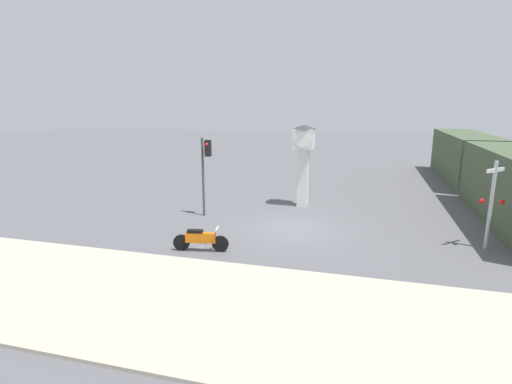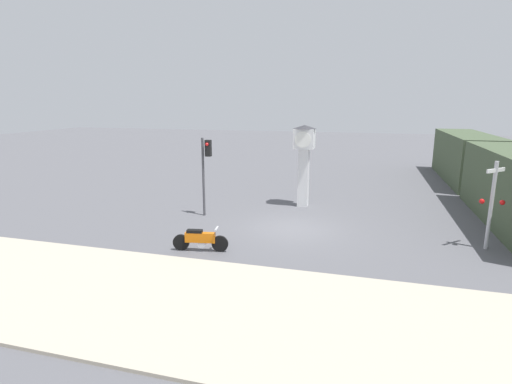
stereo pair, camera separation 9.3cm
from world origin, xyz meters
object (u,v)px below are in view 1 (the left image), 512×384
at_px(freight_train, 486,170).
at_px(motorcycle, 201,240).
at_px(traffic_light, 206,163).
at_px(railroad_crossing_signal, 491,201).
at_px(clock_tower, 304,153).

bearing_deg(freight_train, motorcycle, -135.52).
height_order(traffic_light, railroad_crossing_signal, traffic_light).
relative_size(motorcycle, clock_tower, 0.48).
xyz_separation_m(traffic_light, railroad_crossing_signal, (12.33, -1.41, -0.81)).
xyz_separation_m(motorcycle, clock_tower, (2.71, 7.87, 2.49)).
height_order(clock_tower, freight_train, clock_tower).
bearing_deg(motorcycle, freight_train, 34.37).
relative_size(clock_tower, traffic_light, 1.13).
relative_size(freight_train, traffic_light, 5.77).
bearing_deg(railroad_crossing_signal, motorcycle, -163.15).
relative_size(traffic_light, railroad_crossing_signal, 1.13).
bearing_deg(clock_tower, motorcycle, -109.00).
bearing_deg(traffic_light, clock_tower, 36.52).
height_order(freight_train, railroad_crossing_signal, railroad_crossing_signal).
height_order(clock_tower, railroad_crossing_signal, clock_tower).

